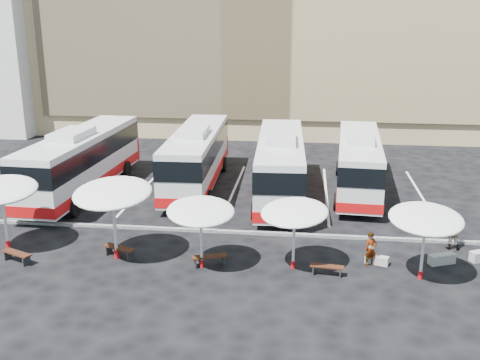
# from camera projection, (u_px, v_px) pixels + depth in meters

# --- Properties ---
(ground) EXTENTS (120.00, 120.00, 0.00)m
(ground) POSITION_uv_depth(u_px,v_px,m) (214.00, 236.00, 29.22)
(ground) COLOR black
(ground) RESTS_ON ground
(curb_divider) EXTENTS (34.00, 0.25, 0.15)m
(curb_divider) POSITION_uv_depth(u_px,v_px,m) (216.00, 231.00, 29.68)
(curb_divider) COLOR black
(curb_divider) RESTS_ON ground
(bay_lines) EXTENTS (24.15, 12.00, 0.01)m
(bay_lines) POSITION_uv_depth(u_px,v_px,m) (234.00, 190.00, 36.84)
(bay_lines) COLOR white
(bay_lines) RESTS_ON ground
(bus_0) EXTENTS (3.56, 13.65, 4.30)m
(bus_0) POSITION_uv_depth(u_px,v_px,m) (82.00, 159.00, 35.85)
(bus_0) COLOR silver
(bus_0) RESTS_ON ground
(bus_1) EXTENTS (3.37, 13.14, 4.14)m
(bus_1) POSITION_uv_depth(u_px,v_px,m) (197.00, 155.00, 37.23)
(bus_1) COLOR silver
(bus_1) RESTS_ON ground
(bus_2) EXTENTS (3.47, 13.28, 4.18)m
(bus_2) POSITION_uv_depth(u_px,v_px,m) (280.00, 164.00, 35.02)
(bus_2) COLOR silver
(bus_2) RESTS_ON ground
(bus_3) EXTENTS (3.41, 12.42, 3.90)m
(bus_3) POSITION_uv_depth(u_px,v_px,m) (359.00, 161.00, 36.20)
(bus_3) COLOR silver
(bus_3) RESTS_ON ground
(sunshade_0) EXTENTS (4.41, 4.44, 3.55)m
(sunshade_0) POSITION_uv_depth(u_px,v_px,m) (1.00, 190.00, 26.84)
(sunshade_0) COLOR silver
(sunshade_0) RESTS_ON ground
(sunshade_1) EXTENTS (3.87, 3.91, 3.79)m
(sunshade_1) POSITION_uv_depth(u_px,v_px,m) (113.00, 193.00, 25.66)
(sunshade_1) COLOR silver
(sunshade_1) RESTS_ON ground
(sunshade_2) EXTENTS (3.83, 3.86, 3.18)m
(sunshade_2) POSITION_uv_depth(u_px,v_px,m) (201.00, 211.00, 24.85)
(sunshade_2) COLOR silver
(sunshade_2) RESTS_ON ground
(sunshade_3) EXTENTS (3.92, 3.94, 3.15)m
(sunshade_3) POSITION_uv_depth(u_px,v_px,m) (295.00, 213.00, 24.77)
(sunshade_3) COLOR silver
(sunshade_3) RESTS_ON ground
(sunshade_4) EXTENTS (3.24, 3.28, 3.27)m
(sunshade_4) POSITION_uv_depth(u_px,v_px,m) (426.00, 219.00, 23.70)
(sunshade_4) COLOR silver
(sunshade_4) RESTS_ON ground
(wood_bench_0) EXTENTS (1.65, 1.04, 0.49)m
(wood_bench_0) POSITION_uv_depth(u_px,v_px,m) (17.00, 255.00, 26.02)
(wood_bench_0) COLOR black
(wood_bench_0) RESTS_ON ground
(wood_bench_1) EXTENTS (1.71, 1.06, 0.51)m
(wood_bench_1) POSITION_uv_depth(u_px,v_px,m) (119.00, 249.00, 26.57)
(wood_bench_1) COLOR black
(wood_bench_1) RESTS_ON ground
(wood_bench_2) EXTENTS (1.67, 0.95, 0.50)m
(wood_bench_2) POSITION_uv_depth(u_px,v_px,m) (209.00, 258.00, 25.65)
(wood_bench_2) COLOR black
(wood_bench_2) RESTS_ON ground
(wood_bench_3) EXTENTS (1.51, 0.54, 0.45)m
(wood_bench_3) POSITION_uv_depth(u_px,v_px,m) (327.00, 268.00, 24.73)
(wood_bench_3) COLOR black
(wood_bench_3) RESTS_ON ground
(conc_bench_0) EXTENTS (1.12, 0.68, 0.40)m
(conc_bench_0) POSITION_uv_depth(u_px,v_px,m) (377.00, 260.00, 25.90)
(conc_bench_0) COLOR #979792
(conc_bench_0) RESTS_ON ground
(conc_bench_1) EXTENTS (1.31, 0.86, 0.47)m
(conc_bench_1) POSITION_uv_depth(u_px,v_px,m) (442.00, 259.00, 25.91)
(conc_bench_1) COLOR #979792
(conc_bench_1) RESTS_ON ground
(passenger_0) EXTENTS (0.69, 0.59, 1.60)m
(passenger_0) POSITION_uv_depth(u_px,v_px,m) (371.00, 249.00, 25.59)
(passenger_0) COLOR black
(passenger_0) RESTS_ON ground
(passenger_1) EXTENTS (1.00, 0.85, 1.79)m
(passenger_1) POSITION_uv_depth(u_px,v_px,m) (453.00, 232.00, 27.40)
(passenger_1) COLOR black
(passenger_1) RESTS_ON ground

